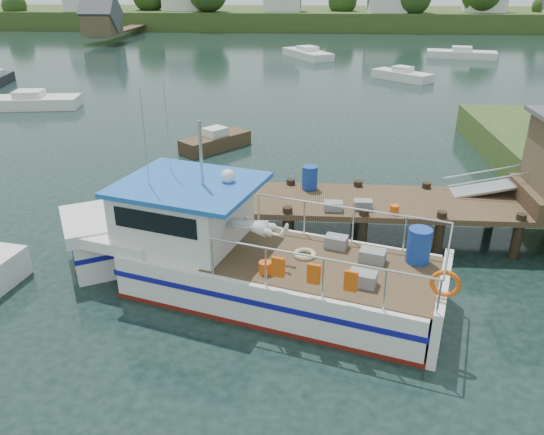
# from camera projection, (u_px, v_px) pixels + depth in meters

# --- Properties ---
(ground_plane) EXTENTS (160.00, 160.00, 0.00)m
(ground_plane) POSITION_uv_depth(u_px,v_px,m) (302.00, 234.00, 19.21)
(ground_plane) COLOR black
(far_shore) EXTENTS (140.00, 42.55, 9.22)m
(far_shore) POSITION_uv_depth(u_px,v_px,m) (312.00, 14.00, 92.95)
(far_shore) COLOR #374B1F
(far_shore) RESTS_ON ground
(dock) EXTENTS (16.60, 3.00, 4.78)m
(dock) POSITION_uv_depth(u_px,v_px,m) (497.00, 180.00, 17.85)
(dock) COLOR #4A3623
(dock) RESTS_ON ground
(lobster_boat) EXTENTS (12.23, 6.45, 5.94)m
(lobster_boat) POSITION_uv_depth(u_px,v_px,m) (232.00, 255.00, 15.53)
(lobster_boat) COLOR silver
(lobster_boat) RESTS_ON ground
(moored_rowboat) EXTENTS (3.61, 3.89, 1.15)m
(moored_rowboat) POSITION_uv_depth(u_px,v_px,m) (215.00, 141.00, 28.36)
(moored_rowboat) COLOR #4A3623
(moored_rowboat) RESTS_ON ground
(moored_far) EXTENTS (7.80, 4.05, 1.26)m
(moored_far) POSITION_uv_depth(u_px,v_px,m) (461.00, 54.00, 58.97)
(moored_far) COLOR silver
(moored_far) RESTS_ON ground
(moored_a) EXTENTS (6.87, 3.23, 1.22)m
(moored_a) POSITION_uv_depth(u_px,v_px,m) (30.00, 102.00, 37.04)
(moored_a) COLOR silver
(moored_a) RESTS_ON ground
(moored_b) EXTENTS (5.17, 5.08, 1.20)m
(moored_b) POSITION_uv_depth(u_px,v_px,m) (402.00, 75.00, 46.78)
(moored_b) COLOR silver
(moored_b) RESTS_ON ground
(moored_d) EXTENTS (5.88, 7.74, 1.27)m
(moored_d) POSITION_uv_depth(u_px,v_px,m) (307.00, 54.00, 59.19)
(moored_d) COLOR silver
(moored_d) RESTS_ON ground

